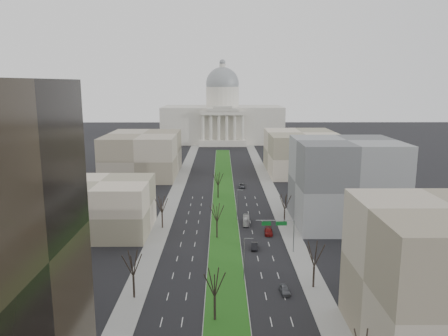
{
  "coord_description": "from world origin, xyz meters",
  "views": [
    {
      "loc": [
        -0.88,
        -27.56,
        39.53
      ],
      "look_at": [
        0.01,
        109.51,
        12.76
      ],
      "focal_mm": 35.0,
      "sensor_mm": 36.0,
      "label": 1
    }
  ],
  "objects_px": {
    "car_grey_near": "(285,290)",
    "car_grey_far": "(242,186)",
    "car_black": "(254,246)",
    "car_red": "(269,231)",
    "box_van": "(246,220)"
  },
  "relations": [
    {
      "from": "car_red",
      "to": "car_grey_far",
      "type": "xyz_separation_m",
      "value": [
        -4.53,
        52.67,
        -0.05
      ]
    },
    {
      "from": "car_grey_near",
      "to": "car_black",
      "type": "distance_m",
      "value": 23.09
    },
    {
      "from": "car_red",
      "to": "box_van",
      "type": "relative_size",
      "value": 0.7
    },
    {
      "from": "car_black",
      "to": "car_red",
      "type": "bearing_deg",
      "value": 71.68
    },
    {
      "from": "car_grey_near",
      "to": "car_black",
      "type": "xyz_separation_m",
      "value": [
        -4.11,
        22.72,
        0.01
      ]
    },
    {
      "from": "car_black",
      "to": "car_red",
      "type": "relative_size",
      "value": 0.83
    },
    {
      "from": "car_grey_far",
      "to": "car_red",
      "type": "bearing_deg",
      "value": -81.4
    },
    {
      "from": "car_red",
      "to": "box_van",
      "type": "height_order",
      "value": "box_van"
    },
    {
      "from": "car_grey_far",
      "to": "box_van",
      "type": "relative_size",
      "value": 0.69
    },
    {
      "from": "car_grey_near",
      "to": "car_grey_far",
      "type": "bearing_deg",
      "value": 89.29
    },
    {
      "from": "car_grey_near",
      "to": "car_red",
      "type": "relative_size",
      "value": 0.8
    },
    {
      "from": "car_black",
      "to": "car_grey_far",
      "type": "bearing_deg",
      "value": 95.1
    },
    {
      "from": "car_black",
      "to": "car_red",
      "type": "distance_m",
      "value": 11.39
    },
    {
      "from": "car_grey_far",
      "to": "car_grey_near",
      "type": "bearing_deg",
      "value": -83.57
    },
    {
      "from": "car_black",
      "to": "car_red",
      "type": "height_order",
      "value": "car_red"
    }
  ]
}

